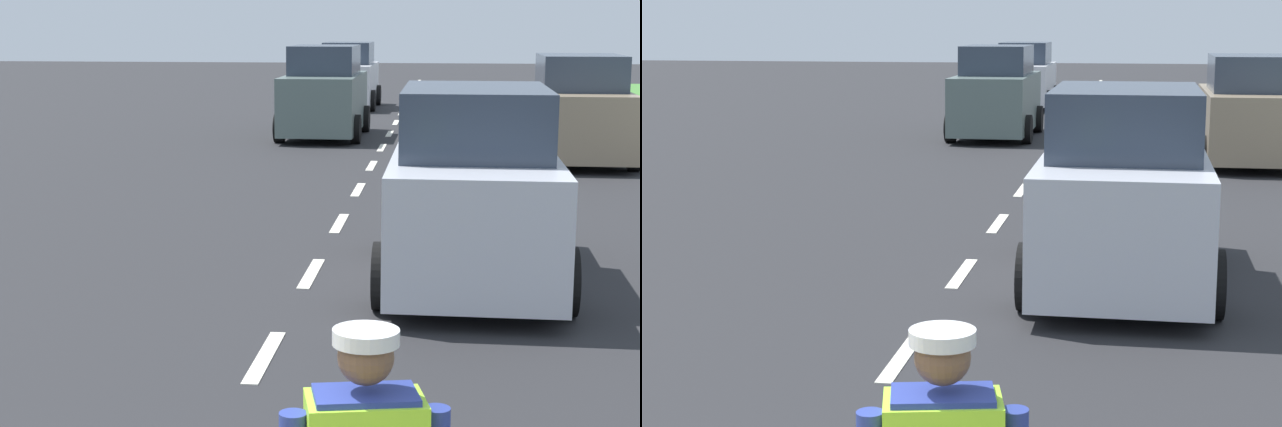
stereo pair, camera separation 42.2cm
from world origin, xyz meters
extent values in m
plane|color=#28282B|center=(0.00, 21.00, 0.00)|extent=(96.00, 96.00, 0.00)
cube|color=silver|center=(0.00, 5.70, 0.01)|extent=(0.14, 1.40, 0.01)
cube|color=silver|center=(0.00, 8.70, 0.01)|extent=(0.14, 1.40, 0.01)
cube|color=silver|center=(0.00, 11.70, 0.01)|extent=(0.14, 1.40, 0.01)
cube|color=silver|center=(0.00, 14.70, 0.01)|extent=(0.14, 1.40, 0.01)
cube|color=silver|center=(0.00, 17.70, 0.01)|extent=(0.14, 1.40, 0.01)
cube|color=silver|center=(0.00, 20.70, 0.01)|extent=(0.14, 1.40, 0.01)
cube|color=silver|center=(0.00, 23.70, 0.01)|extent=(0.14, 1.40, 0.01)
cube|color=silver|center=(0.00, 26.70, 0.01)|extent=(0.14, 1.40, 0.01)
cube|color=silver|center=(0.00, 29.70, 0.01)|extent=(0.14, 1.40, 0.01)
cube|color=silver|center=(0.00, 32.70, 0.01)|extent=(0.14, 1.40, 0.01)
cube|color=silver|center=(0.00, 35.70, 0.01)|extent=(0.14, 1.40, 0.01)
cube|color=silver|center=(0.00, 38.70, 0.01)|extent=(0.14, 1.40, 0.01)
cube|color=silver|center=(0.00, 41.70, 0.01)|extent=(0.14, 1.40, 0.01)
cube|color=silver|center=(0.00, 44.70, 0.01)|extent=(0.14, 1.40, 0.01)
cube|color=silver|center=(0.00, 47.70, 0.01)|extent=(0.14, 1.40, 0.01)
sphere|color=brown|center=(1.23, 1.12, 1.56)|extent=(0.22, 0.22, 0.22)
cylinder|color=silver|center=(1.23, 1.12, 1.64)|extent=(0.26, 0.26, 0.06)
cube|color=silver|center=(1.79, 8.64, 0.81)|extent=(1.72, 4.22, 1.25)
cube|color=#2D3847|center=(1.79, 8.54, 1.78)|extent=(1.52, 2.32, 0.70)
cylinder|color=black|center=(0.91, 9.95, 0.34)|extent=(0.22, 0.68, 0.68)
cylinder|color=black|center=(2.67, 9.95, 0.34)|extent=(0.22, 0.68, 0.68)
cylinder|color=black|center=(0.91, 7.33, 0.34)|extent=(0.22, 0.68, 0.68)
cylinder|color=black|center=(2.67, 7.33, 0.34)|extent=(0.22, 0.68, 0.68)
cube|color=gray|center=(4.10, 18.97, 0.82)|extent=(1.82, 4.32, 1.28)
cube|color=#2D3847|center=(4.10, 18.86, 1.81)|extent=(1.60, 2.38, 0.70)
cylinder|color=black|center=(3.17, 20.31, 0.34)|extent=(0.22, 0.68, 0.68)
cylinder|color=black|center=(5.02, 20.31, 0.34)|extent=(0.22, 0.68, 0.68)
cylinder|color=black|center=(3.17, 17.63, 0.34)|extent=(0.22, 0.68, 0.68)
cylinder|color=black|center=(5.02, 17.63, 0.34)|extent=(0.22, 0.68, 0.68)
cube|color=slate|center=(-1.57, 22.80, 0.86)|extent=(1.77, 4.26, 1.36)
cube|color=#2D3847|center=(-1.57, 22.91, 1.89)|extent=(1.55, 2.34, 0.70)
cylinder|color=black|center=(-0.66, 21.48, 0.34)|extent=(0.22, 0.68, 0.68)
cylinder|color=black|center=(-2.47, 21.48, 0.34)|extent=(0.22, 0.68, 0.68)
cylinder|color=black|center=(-0.66, 24.12, 0.34)|extent=(0.22, 0.68, 0.68)
cylinder|color=black|center=(-2.47, 24.12, 0.34)|extent=(0.22, 0.68, 0.68)
cube|color=silver|center=(-1.83, 31.57, 0.81)|extent=(1.71, 4.08, 1.26)
cube|color=#2D3847|center=(-1.83, 31.68, 1.79)|extent=(1.51, 2.24, 0.70)
cylinder|color=black|center=(-0.96, 30.31, 0.34)|extent=(0.22, 0.68, 0.68)
cylinder|color=black|center=(-2.71, 30.31, 0.34)|extent=(0.22, 0.68, 0.68)
cylinder|color=black|center=(-0.96, 32.84, 0.34)|extent=(0.22, 0.68, 0.68)
cylinder|color=black|center=(-2.71, 32.84, 0.34)|extent=(0.22, 0.68, 0.68)
camera|label=1|loc=(1.53, -2.69, 2.83)|focal=58.50mm
camera|label=2|loc=(1.95, -2.63, 2.83)|focal=58.50mm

